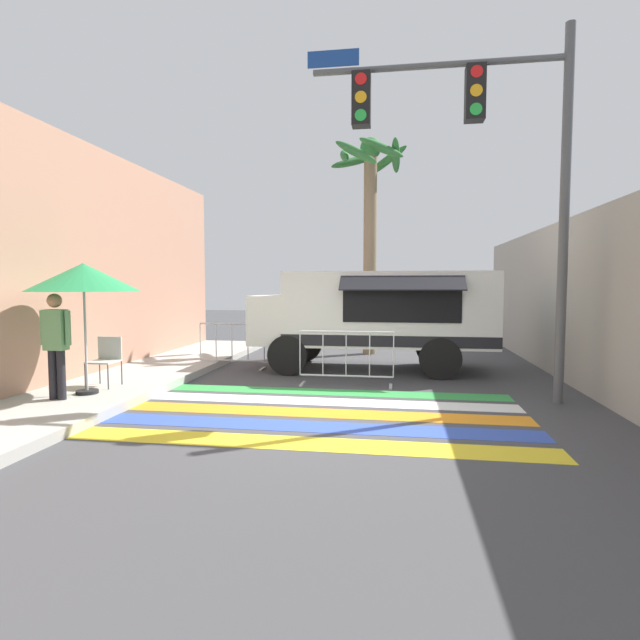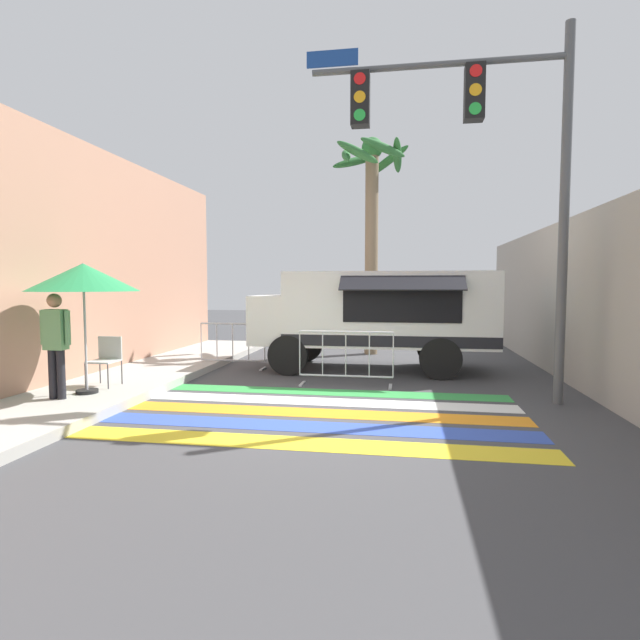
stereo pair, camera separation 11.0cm
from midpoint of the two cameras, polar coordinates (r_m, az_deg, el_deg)
name	(u,v)px [view 1 (the left image)]	position (r m, az deg, el deg)	size (l,w,h in m)	color
ground_plane	(322,410)	(8.12, -0.18, -10.27)	(60.00, 60.00, 0.00)	#424244
sidewalk_left	(26,394)	(10.32, -30.81, -7.31)	(4.40, 16.00, 0.16)	#A8A59E
building_left_facade	(22,258)	(10.13, -31.20, 6.04)	(0.25, 16.00, 4.93)	tan
concrete_wall_right	(572,301)	(11.32, 26.65, 1.97)	(0.20, 16.00, 3.37)	#A39E93
crosswalk_painted	(320,413)	(7.95, -0.38, -10.57)	(6.40, 3.60, 0.01)	yellow
food_truck	(371,311)	(11.78, 5.55, 0.99)	(5.51, 2.65, 2.30)	white
traffic_signal_pole	(479,142)	(9.26, 17.37, 18.88)	(4.39, 0.29, 6.24)	#515456
patio_umbrella	(83,278)	(9.31, -25.72, 4.35)	(1.82, 1.82, 2.21)	black
folding_chair	(106,356)	(10.00, -23.52, -3.84)	(0.47, 0.47, 0.89)	#4C4C51
vendor_person	(56,339)	(9.09, -28.26, -1.96)	(0.53, 0.23, 1.71)	black
barricade_front	(346,359)	(9.92, 2.68, -4.46)	(1.89, 0.44, 1.10)	#B7BABF
barricade_side	(232,347)	(12.12, -10.29, -3.01)	(1.61, 0.44, 1.10)	#B7BABF
palm_tree	(370,207)	(14.68, 5.48, 12.78)	(2.37, 2.41, 6.17)	#7A664C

